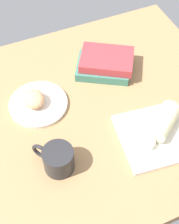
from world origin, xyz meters
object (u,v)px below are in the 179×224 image
Objects in this scene: scone_pastry at (34,99)px; coffee_mug at (58,159)px; breakfast_wrap at (164,121)px; round_plate at (38,104)px; square_plate at (155,136)px; sauce_cup at (147,143)px; book_stack at (105,64)px.

coffee_mug is (0.38, 25.86, 0.53)cm from scone_pastry.
coffee_mug reaches higher than breakfast_wrap.
round_plate is 25.94cm from coffee_mug.
scone_pastry is 43.33cm from square_plate.
breakfast_wrap is at bearing 143.58° from scone_pastry.
scone_pastry is 1.67× the size of sauce_cup.
sauce_cup is 28.73cm from coffee_mug.
breakfast_wrap is 1.07× the size of coffee_mug.
book_stack is 2.08× the size of coffee_mug.
sauce_cup is 37.28cm from book_stack.
book_stack is (-2.47, -37.20, 0.42)cm from sauce_cup.
scone_pastry is 31.01cm from book_stack.
coffee_mug is at bearing 46.36° from book_stack.
breakfast_wrap is (-3.67, -1.86, 4.20)cm from square_plate.
sauce_cup reaches higher than round_plate.
scone_pastry is at bearing -90.83° from coffee_mug.
scone_pastry is at bearing -161.68° from breakfast_wrap.
square_plate is 1.73× the size of breakfast_wrap.
round_plate is at bearing -42.15° from square_plate.
breakfast_wrap is 33.56cm from book_stack.
breakfast_wrap reaches higher than sauce_cup.
scone_pastry is 44.93cm from breakfast_wrap.
scone_pastry is 25.87cm from coffee_mug.
book_stack is at bearing -93.80° from sauce_cup.
coffee_mug is at bearing -126.52° from breakfast_wrap.
book_stack is at bearing -167.23° from round_plate.
coffee_mug reaches higher than square_plate.
book_stack is 44.53cm from coffee_mug.
sauce_cup is (4.59, 2.32, 2.23)cm from square_plate.
round_plate is 40.64cm from sauce_cup.
breakfast_wrap is at bearing 178.74° from coffee_mug.
coffee_mug reaches higher than scone_pastry.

